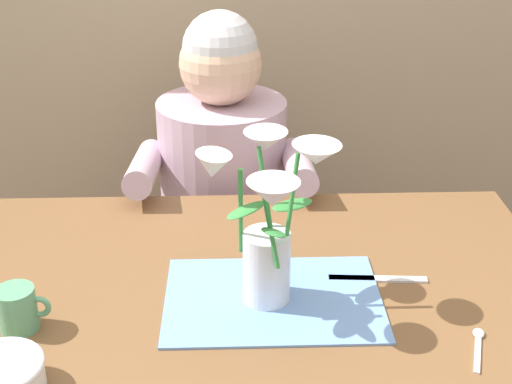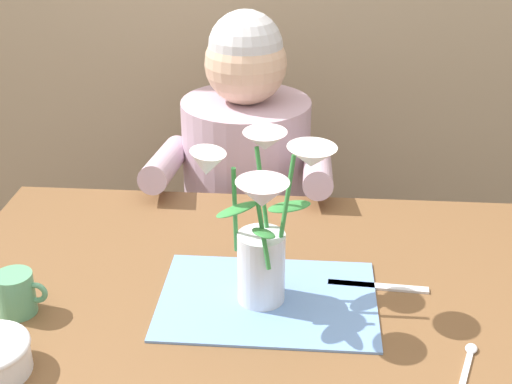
{
  "view_description": "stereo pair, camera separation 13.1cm",
  "coord_description": "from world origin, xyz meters",
  "px_view_note": "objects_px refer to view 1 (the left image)",
  "views": [
    {
      "loc": [
        -0.03,
        -1.13,
        1.5
      ],
      "look_at": [
        0.01,
        0.05,
        0.92
      ],
      "focal_mm": 49.86,
      "sensor_mm": 36.0,
      "label": 1
    },
    {
      "loc": [
        0.1,
        -1.13,
        1.5
      ],
      "look_at": [
        0.01,
        0.05,
        0.92
      ],
      "focal_mm": 49.86,
      "sensor_mm": 36.0,
      "label": 2
    }
  ],
  "objects_px": {
    "seated_person": "(224,218)",
    "flower_vase": "(269,219)",
    "ceramic_bowl": "(1,376)",
    "tea_cup": "(18,309)",
    "dinner_knife": "(378,279)"
  },
  "relations": [
    {
      "from": "dinner_knife",
      "to": "seated_person",
      "type": "bearing_deg",
      "value": 121.07
    },
    {
      "from": "seated_person",
      "to": "ceramic_bowl",
      "type": "relative_size",
      "value": 8.35
    },
    {
      "from": "flower_vase",
      "to": "seated_person",
      "type": "bearing_deg",
      "value": 97.93
    },
    {
      "from": "ceramic_bowl",
      "to": "flower_vase",
      "type": "bearing_deg",
      "value": 28.54
    },
    {
      "from": "seated_person",
      "to": "flower_vase",
      "type": "height_order",
      "value": "seated_person"
    },
    {
      "from": "ceramic_bowl",
      "to": "tea_cup",
      "type": "bearing_deg",
      "value": 95.43
    },
    {
      "from": "seated_person",
      "to": "tea_cup",
      "type": "xyz_separation_m",
      "value": [
        -0.34,
        -0.72,
        0.22
      ]
    },
    {
      "from": "ceramic_bowl",
      "to": "seated_person",
      "type": "bearing_deg",
      "value": 69.63
    },
    {
      "from": "dinner_knife",
      "to": "ceramic_bowl",
      "type": "bearing_deg",
      "value": -151.55
    },
    {
      "from": "seated_person",
      "to": "flower_vase",
      "type": "xyz_separation_m",
      "value": [
        0.09,
        -0.66,
        0.35
      ]
    },
    {
      "from": "seated_person",
      "to": "dinner_knife",
      "type": "bearing_deg",
      "value": -62.5
    },
    {
      "from": "flower_vase",
      "to": "ceramic_bowl",
      "type": "xyz_separation_m",
      "value": [
        -0.42,
        -0.23,
        -0.14
      ]
    },
    {
      "from": "seated_person",
      "to": "ceramic_bowl",
      "type": "distance_m",
      "value": 0.97
    },
    {
      "from": "seated_person",
      "to": "flower_vase",
      "type": "relative_size",
      "value": 3.69
    },
    {
      "from": "ceramic_bowl",
      "to": "dinner_knife",
      "type": "height_order",
      "value": "ceramic_bowl"
    }
  ]
}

